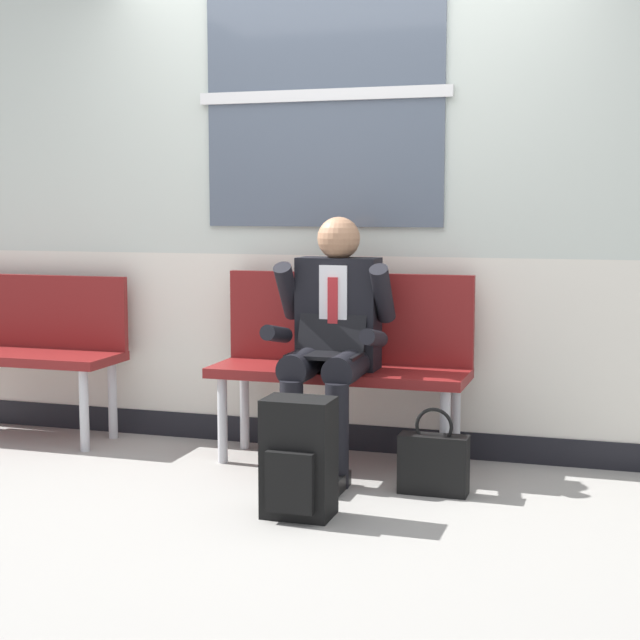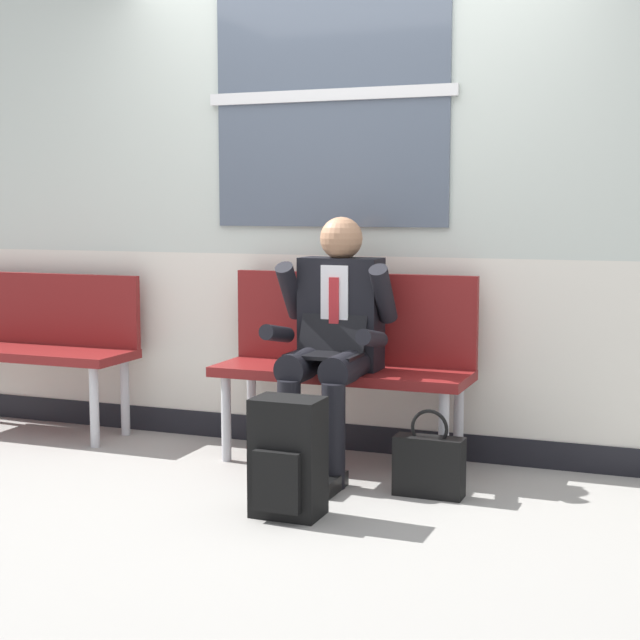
% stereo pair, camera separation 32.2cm
% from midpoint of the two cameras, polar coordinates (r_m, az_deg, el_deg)
% --- Properties ---
extents(ground_plane, '(18.00, 18.00, 0.00)m').
position_cam_midpoint_polar(ground_plane, '(4.66, 0.98, -9.37)').
color(ground_plane, gray).
extents(station_wall, '(6.88, 0.16, 3.03)m').
position_cam_midpoint_polar(station_wall, '(5.14, 3.70, 9.10)').
color(station_wall, beige).
rests_on(station_wall, ground).
extents(bench_with_person, '(1.29, 0.42, 0.95)m').
position_cam_midpoint_polar(bench_with_person, '(4.91, 3.43, -1.95)').
color(bench_with_person, maroon).
rests_on(bench_with_person, ground).
extents(bench_empty, '(1.20, 0.42, 0.90)m').
position_cam_midpoint_polar(bench_empty, '(5.76, -14.62, -1.07)').
color(bench_empty, maroon).
rests_on(bench_empty, ground).
extents(person_seated, '(0.57, 0.70, 1.24)m').
position_cam_midpoint_polar(person_seated, '(4.70, 2.67, -1.01)').
color(person_seated, black).
rests_on(person_seated, ground).
extents(backpack, '(0.29, 0.24, 0.50)m').
position_cam_midpoint_polar(backpack, '(4.09, 0.36, -8.12)').
color(backpack, black).
rests_on(backpack, ground).
extents(handbag, '(0.31, 0.12, 0.39)m').
position_cam_midpoint_polar(handbag, '(4.43, 8.49, -8.39)').
color(handbag, black).
rests_on(handbag, ground).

